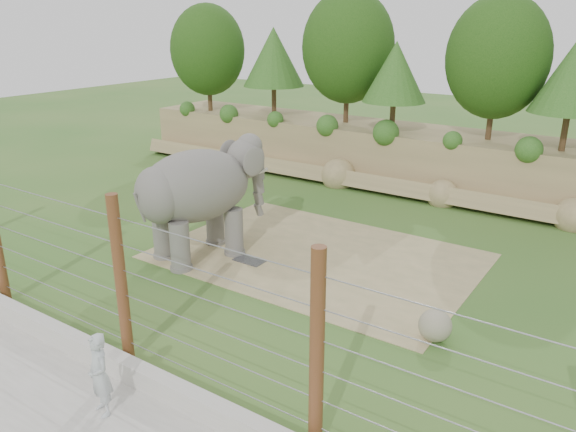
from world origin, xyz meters
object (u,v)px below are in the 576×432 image
Objects in this scene: elephant at (197,202)px; stone_ball at (435,325)px; barrier_fence at (121,282)px; zookeeper at (99,375)px.

stone_ball is at bearing 13.54° from elephant.
elephant is 0.23× the size of barrier_fence.
stone_ball is at bearing 40.58° from barrier_fence.
elephant is 8.39m from stone_ball.
stone_ball is 7.69m from zookeeper.
barrier_fence is at bearing -44.88° from elephant.
elephant is at bearing 117.15° from barrier_fence.
barrier_fence is at bearing -139.42° from stone_ball.
elephant is 5.70× the size of stone_ball.
zookeeper is (3.74, -6.86, -0.97)m from elephant.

